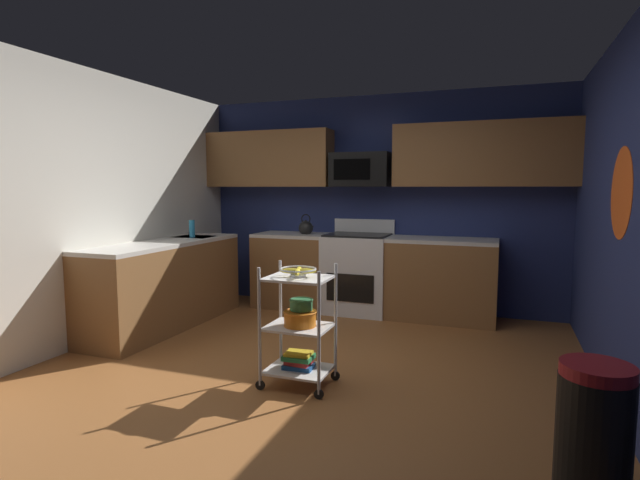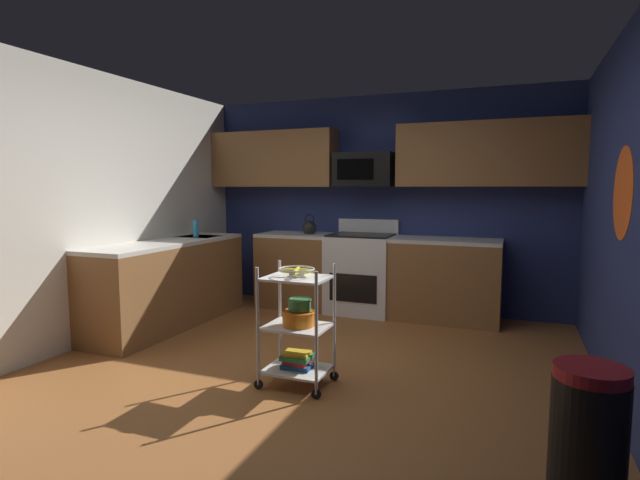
{
  "view_description": "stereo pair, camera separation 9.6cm",
  "coord_description": "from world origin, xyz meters",
  "px_view_note": "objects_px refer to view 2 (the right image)",
  "views": [
    {
      "loc": [
        1.45,
        -3.5,
        1.49
      ],
      "look_at": [
        0.03,
        0.34,
        1.05
      ],
      "focal_mm": 27.58,
      "sensor_mm": 36.0,
      "label": 1
    },
    {
      "loc": [
        1.54,
        -3.47,
        1.49
      ],
      "look_at": [
        0.03,
        0.34,
        1.05
      ],
      "focal_mm": 27.58,
      "sensor_mm": 36.0,
      "label": 2
    }
  ],
  "objects_px": {
    "oven_range": "(361,272)",
    "microwave": "(365,170)",
    "book_stack": "(297,360)",
    "rolling_cart": "(297,327)",
    "mixing_bowl_large": "(298,318)",
    "fruit_bowl": "(297,271)",
    "dish_soap_bottle": "(196,229)",
    "kettle": "(310,228)",
    "mixing_bowl_small": "(300,304)",
    "trash_can": "(588,435)"
  },
  "relations": [
    {
      "from": "oven_range",
      "to": "microwave",
      "type": "xyz_separation_m",
      "value": [
        -0.0,
        0.1,
        1.22
      ]
    },
    {
      "from": "oven_range",
      "to": "book_stack",
      "type": "xyz_separation_m",
      "value": [
        0.19,
        -2.3,
        -0.29
      ]
    },
    {
      "from": "book_stack",
      "to": "rolling_cart",
      "type": "bearing_deg",
      "value": 0.0
    },
    {
      "from": "microwave",
      "to": "mixing_bowl_large",
      "type": "xyz_separation_m",
      "value": [
        0.21,
        -2.4,
        -1.18
      ]
    },
    {
      "from": "fruit_bowl",
      "to": "dish_soap_bottle",
      "type": "relative_size",
      "value": 1.36
    },
    {
      "from": "book_stack",
      "to": "kettle",
      "type": "relative_size",
      "value": 0.87
    },
    {
      "from": "mixing_bowl_large",
      "to": "dish_soap_bottle",
      "type": "bearing_deg",
      "value": 143.49
    },
    {
      "from": "rolling_cart",
      "to": "mixing_bowl_small",
      "type": "bearing_deg",
      "value": 68.74
    },
    {
      "from": "fruit_bowl",
      "to": "mixing_bowl_large",
      "type": "xyz_separation_m",
      "value": [
        0.01,
        -0.0,
        -0.36
      ]
    },
    {
      "from": "kettle",
      "to": "rolling_cart",
      "type": "bearing_deg",
      "value": -69.4
    },
    {
      "from": "mixing_bowl_large",
      "to": "kettle",
      "type": "height_order",
      "value": "kettle"
    },
    {
      "from": "rolling_cart",
      "to": "trash_can",
      "type": "xyz_separation_m",
      "value": [
        1.85,
        -0.76,
        -0.12
      ]
    },
    {
      "from": "fruit_bowl",
      "to": "kettle",
      "type": "xyz_separation_m",
      "value": [
        -0.86,
        2.3,
        0.12
      ]
    },
    {
      "from": "oven_range",
      "to": "rolling_cart",
      "type": "relative_size",
      "value": 1.2
    },
    {
      "from": "oven_range",
      "to": "kettle",
      "type": "relative_size",
      "value": 4.17
    },
    {
      "from": "rolling_cart",
      "to": "trash_can",
      "type": "height_order",
      "value": "rolling_cart"
    },
    {
      "from": "oven_range",
      "to": "rolling_cart",
      "type": "distance_m",
      "value": 2.31
    },
    {
      "from": "mixing_bowl_large",
      "to": "dish_soap_bottle",
      "type": "height_order",
      "value": "dish_soap_bottle"
    },
    {
      "from": "microwave",
      "to": "dish_soap_bottle",
      "type": "height_order",
      "value": "microwave"
    },
    {
      "from": "rolling_cart",
      "to": "kettle",
      "type": "xyz_separation_m",
      "value": [
        -0.86,
        2.3,
        0.55
      ]
    },
    {
      "from": "microwave",
      "to": "trash_can",
      "type": "height_order",
      "value": "microwave"
    },
    {
      "from": "microwave",
      "to": "mixing_bowl_small",
      "type": "relative_size",
      "value": 3.85
    },
    {
      "from": "oven_range",
      "to": "microwave",
      "type": "bearing_deg",
      "value": 90.26
    },
    {
      "from": "oven_range",
      "to": "microwave",
      "type": "height_order",
      "value": "microwave"
    },
    {
      "from": "mixing_bowl_large",
      "to": "book_stack",
      "type": "bearing_deg",
      "value": 180.0
    },
    {
      "from": "trash_can",
      "to": "kettle",
      "type": "bearing_deg",
      "value": 131.59
    },
    {
      "from": "dish_soap_bottle",
      "to": "trash_can",
      "type": "distance_m",
      "value": 4.41
    },
    {
      "from": "microwave",
      "to": "mixing_bowl_large",
      "type": "height_order",
      "value": "microwave"
    },
    {
      "from": "microwave",
      "to": "rolling_cart",
      "type": "height_order",
      "value": "microwave"
    },
    {
      "from": "oven_range",
      "to": "fruit_bowl",
      "type": "height_order",
      "value": "oven_range"
    },
    {
      "from": "fruit_bowl",
      "to": "microwave",
      "type": "bearing_deg",
      "value": 94.64
    },
    {
      "from": "mixing_bowl_large",
      "to": "mixing_bowl_small",
      "type": "distance_m",
      "value": 0.1
    },
    {
      "from": "microwave",
      "to": "dish_soap_bottle",
      "type": "relative_size",
      "value": 3.5
    },
    {
      "from": "mixing_bowl_small",
      "to": "kettle",
      "type": "height_order",
      "value": "kettle"
    },
    {
      "from": "rolling_cart",
      "to": "book_stack",
      "type": "distance_m",
      "value": 0.26
    },
    {
      "from": "mixing_bowl_small",
      "to": "dish_soap_bottle",
      "type": "bearing_deg",
      "value": 144.01
    },
    {
      "from": "mixing_bowl_large",
      "to": "mixing_bowl_small",
      "type": "bearing_deg",
      "value": 94.47
    },
    {
      "from": "rolling_cart",
      "to": "mixing_bowl_small",
      "type": "height_order",
      "value": "rolling_cart"
    },
    {
      "from": "fruit_bowl",
      "to": "mixing_bowl_large",
      "type": "height_order",
      "value": "fruit_bowl"
    },
    {
      "from": "rolling_cart",
      "to": "mixing_bowl_large",
      "type": "distance_m",
      "value": 0.07
    },
    {
      "from": "kettle",
      "to": "trash_can",
      "type": "bearing_deg",
      "value": -48.41
    },
    {
      "from": "microwave",
      "to": "fruit_bowl",
      "type": "xyz_separation_m",
      "value": [
        0.2,
        -2.4,
        -0.82
      ]
    },
    {
      "from": "book_stack",
      "to": "mixing_bowl_small",
      "type": "bearing_deg",
      "value": 68.74
    },
    {
      "from": "kettle",
      "to": "mixing_bowl_small",
      "type": "bearing_deg",
      "value": -68.92
    },
    {
      "from": "microwave",
      "to": "dish_soap_bottle",
      "type": "bearing_deg",
      "value": -150.53
    },
    {
      "from": "oven_range",
      "to": "book_stack",
      "type": "distance_m",
      "value": 2.33
    },
    {
      "from": "microwave",
      "to": "trash_can",
      "type": "xyz_separation_m",
      "value": [
        2.04,
        -3.16,
        -1.37
      ]
    },
    {
      "from": "trash_can",
      "to": "fruit_bowl",
      "type": "bearing_deg",
      "value": 157.7
    },
    {
      "from": "mixing_bowl_large",
      "to": "kettle",
      "type": "bearing_deg",
      "value": 110.89
    },
    {
      "from": "oven_range",
      "to": "trash_can",
      "type": "height_order",
      "value": "oven_range"
    }
  ]
}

